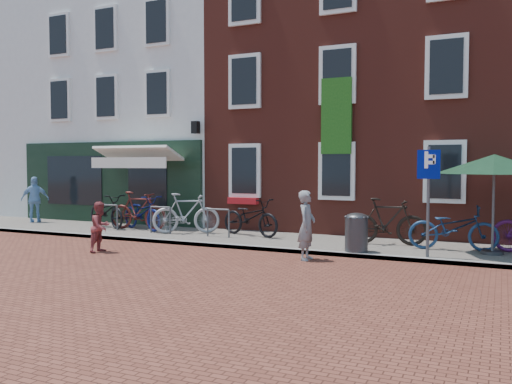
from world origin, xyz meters
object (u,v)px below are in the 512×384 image
at_px(bicycle_0, 106,211).
at_px(bicycle_6, 453,228).
at_px(bicycle_3, 186,213).
at_px(cafe_person, 35,199).
at_px(woman, 307,225).
at_px(bicycle_2, 142,213).
at_px(bicycle_4, 250,217).
at_px(boy, 100,227).
at_px(bicycle_1, 138,211).
at_px(litter_bin, 356,230).
at_px(parasol, 494,160).
at_px(parking_sign, 428,183).
at_px(bicycle_5, 387,221).

xyz_separation_m(bicycle_0, bicycle_6, (10.87, -0.18, 0.00)).
bearing_deg(bicycle_3, bicycle_6, -119.28).
bearing_deg(cafe_person, bicycle_0, 142.21).
relative_size(woman, bicycle_3, 0.79).
xyz_separation_m(bicycle_2, bicycle_3, (1.74, -0.15, 0.06)).
bearing_deg(woman, bicycle_4, 44.63).
distance_m(boy, bicycle_1, 3.77).
distance_m(litter_bin, boy, 6.34).
height_order(parasol, bicycle_2, parasol).
bearing_deg(bicycle_4, parking_sign, -90.22).
distance_m(boy, bicycle_5, 7.34).
height_order(cafe_person, bicycle_3, cafe_person).
bearing_deg(bicycle_6, bicycle_2, 81.78).
bearing_deg(bicycle_1, cafe_person, 81.82).
height_order(woman, cafe_person, cafe_person).
height_order(litter_bin, bicycle_4, bicycle_4).
height_order(parking_sign, woman, parking_sign).
relative_size(parasol, cafe_person, 1.59).
relative_size(litter_bin, bicycle_5, 0.49).
bearing_deg(bicycle_0, litter_bin, -77.99).
bearing_deg(boy, parasol, -71.76).
xyz_separation_m(litter_bin, cafe_person, (-12.21, 1.59, 0.31)).
distance_m(litter_bin, bicycle_3, 5.68).
relative_size(litter_bin, bicycle_2, 0.48).
bearing_deg(bicycle_1, boy, -162.41).
bearing_deg(bicycle_6, woman, 119.26).
height_order(parasol, cafe_person, parasol).
bearing_deg(bicycle_3, bicycle_1, 55.57).
bearing_deg(bicycle_6, parking_sign, 153.81).
bearing_deg(litter_bin, parking_sign, -2.10).
xyz_separation_m(bicycle_0, bicycle_5, (9.23, 0.03, 0.06)).
xyz_separation_m(parasol, bicycle_6, (-0.89, 0.23, -1.64)).
relative_size(bicycle_0, bicycle_4, 1.00).
relative_size(bicycle_0, bicycle_5, 1.03).
bearing_deg(parasol, litter_bin, -161.42).
height_order(parasol, bicycle_3, parasol).
bearing_deg(bicycle_1, parasol, -97.52).
distance_m(woman, cafe_person, 11.60).
bearing_deg(boy, parking_sign, -75.88).
xyz_separation_m(parking_sign, bicycle_3, (-7.19, 1.26, -1.08)).
relative_size(cafe_person, bicycle_4, 0.79).
bearing_deg(bicycle_2, cafe_person, 109.52).
distance_m(bicycle_1, bicycle_6, 9.55).
height_order(bicycle_0, bicycle_6, same).
distance_m(bicycle_0, bicycle_3, 3.25).
height_order(bicycle_0, bicycle_1, bicycle_1).
height_order(boy, bicycle_2, boy).
xyz_separation_m(cafe_person, bicycle_0, (3.42, -0.18, -0.28)).
xyz_separation_m(bicycle_4, bicycle_5, (3.99, -0.10, 0.06)).
distance_m(cafe_person, bicycle_4, 8.67).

